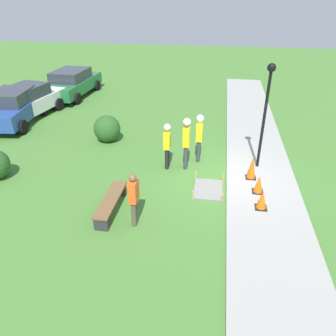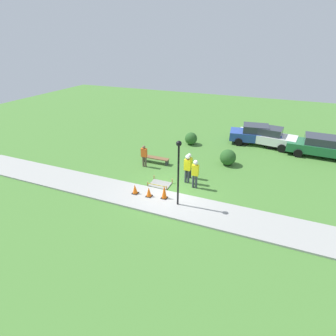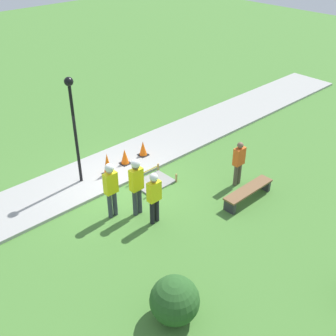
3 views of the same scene
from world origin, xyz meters
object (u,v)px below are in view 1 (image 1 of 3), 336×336
at_px(traffic_cone_sidewalk_edge, 252,167).
at_px(lamppost_near, 267,102).
at_px(parked_car_green, 72,83).
at_px(worker_trainee, 186,138).
at_px(worker_supervisor, 167,142).
at_px(park_bench, 111,202).
at_px(traffic_cone_far_patch, 259,184).
at_px(parked_car_white, 25,102).
at_px(bystander_in_orange_shirt, 134,197).
at_px(worker_assistant, 199,134).
at_px(traffic_cone_near_patch, 262,200).
at_px(parked_car_blue, 13,107).

bearing_deg(traffic_cone_sidewalk_edge, lamppost_near, -17.49).
bearing_deg(parked_car_green, worker_trainee, -133.76).
bearing_deg(worker_supervisor, park_bench, 157.56).
height_order(traffic_cone_far_patch, parked_car_white, parked_car_white).
relative_size(traffic_cone_sidewalk_edge, worker_supervisor, 0.48).
height_order(bystander_in_orange_shirt, parked_car_green, bystander_in_orange_shirt).
bearing_deg(worker_supervisor, worker_trainee, -81.16).
bearing_deg(worker_trainee, worker_assistant, -33.43).
relative_size(traffic_cone_sidewalk_edge, bystander_in_orange_shirt, 0.52).
bearing_deg(parked_car_white, worker_trainee, -107.51).
bearing_deg(parked_car_green, worker_assistant, -129.99).
xyz_separation_m(traffic_cone_far_patch, park_bench, (-1.56, 4.32, -0.06)).
distance_m(traffic_cone_sidewalk_edge, worker_trainee, 2.45).
relative_size(traffic_cone_near_patch, parked_car_blue, 0.14).
bearing_deg(park_bench, parked_car_white, 43.32).
bearing_deg(parked_car_blue, worker_supervisor, -119.06).
bearing_deg(worker_trainee, parked_car_green, 44.15).
bearing_deg(worker_assistant, park_bench, 147.90).
bearing_deg(park_bench, bystander_in_orange_shirt, -119.84).
distance_m(traffic_cone_sidewalk_edge, parked_car_white, 11.76).
distance_m(worker_trainee, parked_car_white, 9.44).
height_order(worker_supervisor, parked_car_white, worker_supervisor).
bearing_deg(parked_car_white, worker_supervisor, -109.96).
xyz_separation_m(traffic_cone_sidewalk_edge, worker_trainee, (0.57, 2.30, 0.65)).
bearing_deg(parked_car_blue, bystander_in_orange_shirt, -137.93).
distance_m(traffic_cone_far_patch, parked_car_green, 13.99).
height_order(worker_assistant, parked_car_green, worker_assistant).
distance_m(traffic_cone_far_patch, traffic_cone_sidewalk_edge, 0.90).
xyz_separation_m(traffic_cone_far_patch, parked_car_white, (5.49, 10.98, 0.43)).
height_order(traffic_cone_far_patch, parked_car_blue, parked_car_blue).
distance_m(traffic_cone_near_patch, parked_car_blue, 12.39).
bearing_deg(worker_trainee, bystander_in_orange_shirt, 163.52).
xyz_separation_m(traffic_cone_near_patch, worker_supervisor, (2.21, 3.15, 0.62)).
distance_m(worker_trainee, parked_car_blue, 9.19).
distance_m(traffic_cone_near_patch, bystander_in_orange_shirt, 3.74).
xyz_separation_m(worker_supervisor, parked_car_white, (4.16, 7.85, -0.19)).
distance_m(worker_supervisor, lamppost_near, 3.61).
height_order(traffic_cone_sidewalk_edge, parked_car_green, parked_car_green).
xyz_separation_m(bystander_in_orange_shirt, parked_car_white, (7.53, 7.49, -0.08)).
relative_size(traffic_cone_far_patch, park_bench, 0.29).
height_order(traffic_cone_near_patch, worker_assistant, worker_assistant).
xyz_separation_m(parked_car_green, parked_car_white, (-3.99, 0.70, 0.01)).
bearing_deg(bystander_in_orange_shirt, traffic_cone_near_patch, -71.58).
bearing_deg(worker_supervisor, traffic_cone_sidewalk_edge, -98.87).
bearing_deg(bystander_in_orange_shirt, park_bench, 60.16).
relative_size(park_bench, parked_car_white, 0.40).
height_order(worker_supervisor, parked_car_blue, worker_supervisor).
xyz_separation_m(traffic_cone_far_patch, parked_car_green, (9.48, 10.27, 0.41)).
height_order(traffic_cone_far_patch, worker_trainee, worker_trainee).
bearing_deg(traffic_cone_near_patch, bystander_in_orange_shirt, 108.42).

